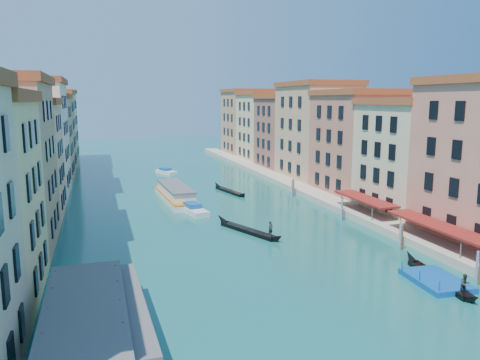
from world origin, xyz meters
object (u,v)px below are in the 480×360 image
at_px(vaporetto_stop, 86,334).
at_px(vaporetto_far, 176,194).
at_px(blue_dock, 436,280).
at_px(vaporetto_near, 116,325).
at_px(gondola_right, 440,277).
at_px(gondola_fore, 248,229).

distance_m(vaporetto_stop, vaporetto_far, 49.53).
bearing_deg(vaporetto_far, blue_dock, -71.03).
distance_m(vaporetto_far, blue_dock, 47.46).
distance_m(vaporetto_near, vaporetto_far, 47.93).
distance_m(gondola_right, blue_dock, 0.51).
distance_m(vaporetto_stop, vaporetto_near, 2.29).
xyz_separation_m(vaporetto_near, vaporetto_far, (11.85, 46.44, -0.09)).
height_order(vaporetto_near, gondola_fore, vaporetto_near).
bearing_deg(vaporetto_near, vaporetto_far, 74.16).
xyz_separation_m(vaporetto_far, blue_dock, (17.65, -44.05, -0.95)).
bearing_deg(blue_dock, vaporetto_near, -170.89).
relative_size(vaporetto_stop, gondola_right, 1.32).
xyz_separation_m(vaporetto_far, gondola_right, (18.11, -43.98, -0.74)).
xyz_separation_m(vaporetto_near, gondola_right, (29.97, 2.46, -0.83)).
bearing_deg(gondola_fore, vaporetto_near, -149.49).
distance_m(gondola_fore, gondola_right, 24.76).
distance_m(gondola_fore, blue_dock, 24.59).
height_order(vaporetto_far, gondola_fore, vaporetto_far).
relative_size(vaporetto_stop, vaporetto_far, 0.89).
height_order(vaporetto_near, blue_dock, vaporetto_near).
xyz_separation_m(vaporetto_far, gondola_fore, (5.86, -22.46, -0.77)).
bearing_deg(gondola_fore, blue_dock, -84.40).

